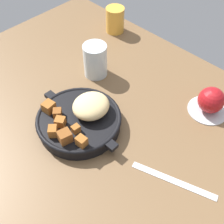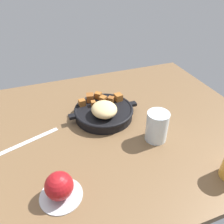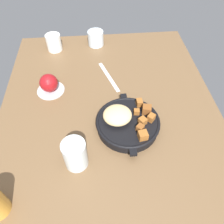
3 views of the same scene
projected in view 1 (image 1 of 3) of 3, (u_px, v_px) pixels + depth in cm
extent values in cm
cube|color=brown|center=(106.00, 126.00, 82.83)|extent=(119.47, 85.94, 2.40)
cylinder|color=black|center=(79.00, 122.00, 79.76)|extent=(22.31, 22.31, 3.77)
torus|color=black|center=(79.00, 118.00, 78.57)|extent=(23.06, 23.06, 1.20)
cube|color=black|center=(112.00, 145.00, 73.04)|extent=(2.64, 2.40, 1.20)
cube|color=black|center=(50.00, 96.00, 84.49)|extent=(2.64, 2.40, 1.20)
ellipsoid|color=#DBBC7F|center=(91.00, 106.00, 77.85)|extent=(9.43, 10.19, 4.78)
cube|color=#935623|center=(60.00, 122.00, 75.80)|extent=(3.36, 3.32, 2.36)
cube|color=brown|center=(57.00, 113.00, 77.80)|extent=(3.17, 3.16, 2.31)
cube|color=#935623|center=(76.00, 129.00, 74.52)|extent=(1.90, 2.16, 2.00)
cube|color=#935623|center=(82.00, 141.00, 71.64)|extent=(2.70, 2.35, 2.55)
cube|color=#935623|center=(49.00, 107.00, 78.97)|extent=(3.21, 3.37, 2.79)
cube|color=#935623|center=(53.00, 131.00, 73.70)|extent=(3.33, 3.31, 2.56)
cube|color=brown|center=(65.00, 137.00, 72.23)|extent=(3.53, 3.70, 3.10)
cylinder|color=#B7BABF|center=(208.00, 110.00, 84.82)|extent=(11.50, 11.50, 0.60)
sphere|color=maroon|center=(211.00, 100.00, 81.79)|extent=(7.47, 7.47, 7.47)
cube|color=silver|center=(174.00, 181.00, 70.01)|extent=(20.35, 8.23, 0.36)
cylinder|color=silver|center=(95.00, 60.00, 91.66)|extent=(7.44, 7.44, 10.75)
cylinder|color=gold|center=(115.00, 20.00, 108.39)|extent=(6.83, 6.83, 9.29)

